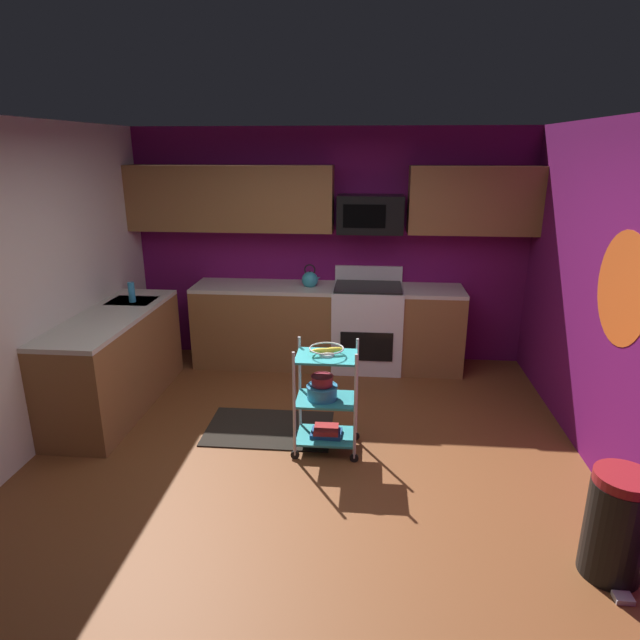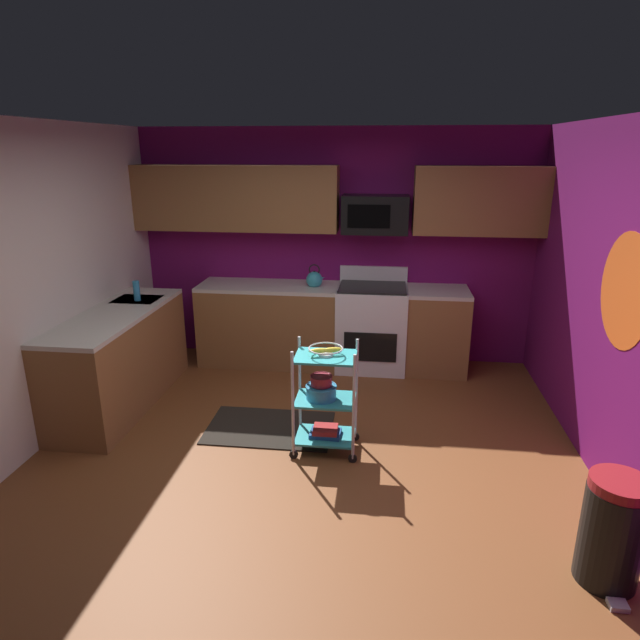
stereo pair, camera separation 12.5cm
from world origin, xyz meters
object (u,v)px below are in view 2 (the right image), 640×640
fruit_bowl (326,350)px  trash_can (612,531)px  microwave (375,214)px  dish_soap_bottle (137,291)px  book_stack (325,432)px  kettle (314,279)px  mixing_bowl_large (321,392)px  oven_range (371,326)px  mixing_bowl_small (321,380)px  rolling_cart (326,400)px

fruit_bowl → trash_can: size_ratio=0.41×
microwave → dish_soap_bottle: bearing=-158.6°
book_stack → kettle: size_ratio=0.97×
mixing_bowl_large → oven_range: bearing=79.5°
book_stack → oven_range: bearing=80.6°
oven_range → book_stack: 1.89m
mixing_bowl_small → dish_soap_bottle: (-1.98, 1.03, 0.40)m
mixing_bowl_small → trash_can: trash_can is taller
rolling_cart → dish_soap_bottle: 2.33m
book_stack → dish_soap_bottle: bearing=152.8°
oven_range → rolling_cart: oven_range is taller
rolling_cart → fruit_bowl: rolling_cart is taller
fruit_bowl → book_stack: 0.71m
kettle → oven_range: bearing=0.3°
rolling_cart → kettle: kettle is taller
mixing_bowl_small → oven_range: bearing=79.5°
trash_can → mixing_bowl_large: bearing=146.1°
fruit_bowl → dish_soap_bottle: dish_soap_bottle is taller
kettle → mixing_bowl_small: bearing=-80.7°
rolling_cart → mixing_bowl_small: 0.17m
microwave → kettle: 0.96m
oven_range → fruit_bowl: 1.91m
microwave → kettle: bearing=-170.4°
microwave → rolling_cart: (-0.31, -1.94, -1.25)m
mixing_bowl_large → mixing_bowl_small: size_ratio=1.38×
fruit_bowl → kettle: (-0.33, 1.84, 0.12)m
oven_range → microwave: bearing=90.3°
fruit_bowl → dish_soap_bottle: size_ratio=1.36×
microwave → rolling_cart: size_ratio=0.77×
dish_soap_bottle → mixing_bowl_small: bearing=-27.5°
rolling_cart → oven_range: bearing=80.6°
oven_range → mixing_bowl_small: 1.87m
microwave → book_stack: bearing=-98.9°
mixing_bowl_small → trash_can: bearing=-34.0°
rolling_cart → book_stack: bearing=45.0°
oven_range → mixing_bowl_large: 1.87m
mixing_bowl_small → book_stack: size_ratio=0.71×
mixing_bowl_small → rolling_cart: bearing=-8.7°
rolling_cart → dish_soap_bottle: (-2.01, 1.04, 0.57)m
kettle → dish_soap_bottle: size_ratio=1.32×
microwave → trash_can: (1.45, -3.15, -1.37)m
book_stack → trash_can: bearing=-34.4°
oven_range → book_stack: oven_range is taller
book_stack → fruit_bowl: bearing=-135.0°
rolling_cart → mixing_bowl_small: size_ratio=5.03×
book_stack → mixing_bowl_large: bearing=180.0°
mixing_bowl_large → kettle: bearing=99.3°
mixing_bowl_small → trash_can: (1.79, -1.21, -0.29)m
microwave → trash_can: 3.73m
oven_range → kettle: 0.82m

